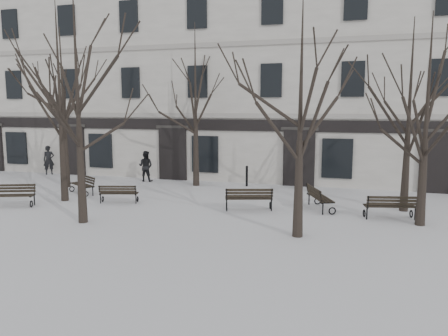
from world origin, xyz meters
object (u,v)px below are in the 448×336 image
at_px(bench_1, 119,193).
at_px(bench_3, 83,184).
at_px(tree_0, 59,77).
at_px(tree_1, 77,78).
at_px(tree_2, 301,92).
at_px(bench_5, 319,197).
at_px(bench_4, 249,198).
at_px(bench_0, 12,195).
at_px(bench_2, 390,206).
at_px(tree_3, 428,94).

distance_m(bench_1, bench_3, 2.96).
distance_m(tree_0, tree_1, 4.11).
distance_m(tree_2, bench_5, 5.62).
bearing_deg(bench_3, bench_4, 25.35).
relative_size(tree_0, bench_3, 4.88).
relative_size(tree_0, bench_0, 4.48).
bearing_deg(bench_2, tree_1, 5.37).
height_order(tree_2, bench_3, tree_2).
bearing_deg(tree_3, bench_0, -173.91).
distance_m(tree_2, bench_2, 5.90).
xyz_separation_m(tree_2, bench_5, (0.35, 3.91, -4.02)).
bearing_deg(tree_0, bench_0, -131.51).
height_order(tree_1, bench_2, tree_1).
height_order(tree_3, bench_2, tree_3).
bearing_deg(bench_5, bench_1, 75.87).
xyz_separation_m(bench_3, bench_5, (10.90, -0.09, 0.04)).
height_order(bench_2, bench_4, bench_4).
xyz_separation_m(tree_0, bench_4, (8.13, 0.51, -4.78)).
relative_size(tree_1, bench_3, 4.67).
xyz_separation_m(bench_2, bench_4, (-5.25, -0.18, 0.01)).
xyz_separation_m(tree_0, tree_1, (2.90, -2.90, -0.24)).
height_order(tree_1, bench_4, tree_1).
height_order(bench_3, bench_4, bench_4).
distance_m(bench_4, bench_5, 2.80).
distance_m(bench_3, bench_5, 10.90).
bearing_deg(bench_1, bench_3, -41.95).
relative_size(bench_0, bench_1, 1.13).
height_order(tree_0, tree_2, tree_0).
distance_m(tree_1, bench_1, 5.60).
distance_m(tree_0, bench_0, 5.23).
bearing_deg(bench_0, bench_4, -8.49).
height_order(bench_1, bench_3, bench_3).
bearing_deg(bench_2, bench_5, -30.11).
relative_size(tree_2, bench_5, 3.73).
relative_size(tree_2, bench_4, 3.71).
bearing_deg(tree_3, bench_4, 176.33).
bearing_deg(tree_1, tree_0, 134.95).
height_order(tree_1, bench_1, tree_1).
bearing_deg(tree_3, bench_2, 148.45).
height_order(tree_3, bench_3, tree_3).
bearing_deg(tree_1, tree_3, 14.76).
distance_m(tree_2, bench_3, 12.00).
bearing_deg(bench_3, bench_1, 6.09).
bearing_deg(bench_1, bench_2, 166.92).
bearing_deg(bench_4, tree_1, 15.79).
bearing_deg(tree_0, tree_1, -45.05).
bearing_deg(bench_1, bench_4, 167.29).
bearing_deg(tree_0, tree_2, -13.21).
bearing_deg(tree_1, bench_0, 162.71).
distance_m(bench_1, bench_5, 8.34).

